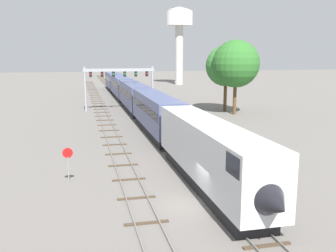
{
  "coord_description": "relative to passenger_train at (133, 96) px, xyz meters",
  "views": [
    {
      "loc": [
        -6.96,
        -22.38,
        9.6
      ],
      "look_at": [
        1.0,
        12.0,
        3.0
      ],
      "focal_mm": 40.94,
      "sensor_mm": 36.0,
      "label": 1
    }
  ],
  "objects": [
    {
      "name": "passenger_train",
      "position": [
        0.0,
        0.0,
        0.0
      ],
      "size": [
        3.04,
        98.97,
        4.8
      ],
      "color": "silver",
      "rests_on": "ground"
    },
    {
      "name": "track_main",
      "position": [
        0.0,
        16.92,
        -2.54
      ],
      "size": [
        2.6,
        200.0,
        0.16
      ],
      "color": "slate",
      "rests_on": "ground"
    },
    {
      "name": "water_tower",
      "position": [
        22.86,
        56.18,
        16.19
      ],
      "size": [
        8.68,
        8.68,
        24.5
      ],
      "color": "beige",
      "rests_on": "ground"
    },
    {
      "name": "trackside_tree_mid",
      "position": [
        15.54,
        -7.66,
        5.52
      ],
      "size": [
        7.58,
        7.58,
        11.94
      ],
      "color": "brown",
      "rests_on": "ground"
    },
    {
      "name": "trackside_tree_left",
      "position": [
        15.31,
        -4.03,
        5.08
      ],
      "size": [
        6.86,
        6.86,
        11.15
      ],
      "color": "brown",
      "rests_on": "ground"
    },
    {
      "name": "track_near",
      "position": [
        -5.5,
        -3.08,
        -2.54
      ],
      "size": [
        2.6,
        160.0,
        0.16
      ],
      "color": "slate",
      "rests_on": "ground"
    },
    {
      "name": "ground_plane",
      "position": [
        -2.0,
        -43.08,
        -2.61
      ],
      "size": [
        400.0,
        400.0,
        0.0
      ],
      "primitive_type": "plane",
      "color": "slate"
    },
    {
      "name": "signal_gantry",
      "position": [
        -2.25,
        0.52,
        3.03
      ],
      "size": [
        12.1,
        0.49,
        7.61
      ],
      "color": "#999BA0",
      "rests_on": "ground"
    },
    {
      "name": "stop_sign",
      "position": [
        -10.0,
        -37.29,
        -0.74
      ],
      "size": [
        0.76,
        0.08,
        2.88
      ],
      "color": "gray",
      "rests_on": "ground"
    }
  ]
}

